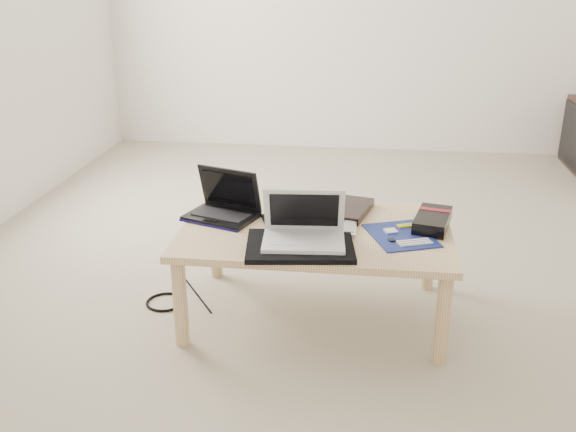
# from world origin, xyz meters

# --- Properties ---
(ground) EXTENTS (4.00, 4.00, 0.00)m
(ground) POSITION_xyz_m (0.00, 0.00, 0.00)
(ground) COLOR #AFA78E
(ground) RESTS_ON ground
(coffee_table) EXTENTS (1.10, 0.70, 0.40)m
(coffee_table) POSITION_xyz_m (-0.10, -0.73, 0.35)
(coffee_table) COLOR #DEC086
(coffee_table) RESTS_ON ground
(book) EXTENTS (0.39, 0.35, 0.03)m
(book) POSITION_xyz_m (-0.05, -0.52, 0.42)
(book) COLOR black
(book) RESTS_ON coffee_table
(netbook) EXTENTS (0.34, 0.29, 0.21)m
(netbook) POSITION_xyz_m (-0.50, -0.65, 0.44)
(netbook) COLOR black
(netbook) RESTS_ON coffee_table
(tablet) EXTENTS (0.29, 0.25, 0.01)m
(tablet) POSITION_xyz_m (-0.20, -0.67, 0.41)
(tablet) COLOR black
(tablet) RESTS_ON coffee_table
(remote) EXTENTS (0.06, 0.24, 0.02)m
(remote) POSITION_xyz_m (0.04, -0.70, 0.41)
(remote) COLOR silver
(remote) RESTS_ON coffee_table
(neoprene_sleeve) EXTENTS (0.44, 0.34, 0.02)m
(neoprene_sleeve) POSITION_xyz_m (-0.14, -0.93, 0.41)
(neoprene_sleeve) COLOR black
(neoprene_sleeve) RESTS_ON coffee_table
(white_laptop) EXTENTS (0.33, 0.24, 0.21)m
(white_laptop) POSITION_xyz_m (-0.13, -0.90, 0.46)
(white_laptop) COLOR silver
(white_laptop) RESTS_ON neoprene_sleeve
(motherboard) EXTENTS (0.32, 0.35, 0.01)m
(motherboard) POSITION_xyz_m (0.25, -0.77, 0.40)
(motherboard) COLOR navy
(motherboard) RESTS_ON coffee_table
(gpu_box) EXTENTS (0.18, 0.28, 0.06)m
(gpu_box) POSITION_xyz_m (0.38, -0.65, 0.43)
(gpu_box) COLOR black
(gpu_box) RESTS_ON coffee_table
(cable_coil) EXTENTS (0.12, 0.12, 0.01)m
(cable_coil) POSITION_xyz_m (-0.18, -0.79, 0.41)
(cable_coil) COLOR black
(cable_coil) RESTS_ON coffee_table
(floor_cable_coil) EXTENTS (0.19, 0.19, 0.01)m
(floor_cable_coil) POSITION_xyz_m (-0.77, -0.72, 0.01)
(floor_cable_coil) COLOR black
(floor_cable_coil) RESTS_ON ground
(floor_cable_trail) EXTENTS (0.20, 0.29, 0.01)m
(floor_cable_trail) POSITION_xyz_m (-0.64, -0.64, 0.00)
(floor_cable_trail) COLOR black
(floor_cable_trail) RESTS_ON ground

